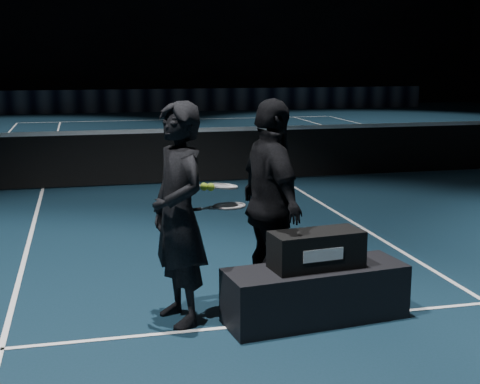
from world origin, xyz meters
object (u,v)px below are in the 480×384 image
at_px(player_a, 179,215).
at_px(tennis_balls, 207,185).
at_px(racket_lower, 229,206).
at_px(racket_upper, 222,186).
at_px(player_b, 271,205).
at_px(player_bench, 315,293).
at_px(racket_bag, 316,249).

distance_m(player_a, tennis_balls, 0.34).
height_order(racket_lower, racket_upper, racket_upper).
distance_m(racket_lower, racket_upper, 0.18).
xyz_separation_m(player_b, racket_upper, (-0.45, -0.06, 0.19)).
xyz_separation_m(player_a, racket_lower, (0.44, 0.10, 0.03)).
relative_size(player_bench, tennis_balls, 12.64).
relative_size(player_a, racket_upper, 2.67).
distance_m(player_b, racket_upper, 0.49).
xyz_separation_m(racket_lower, racket_upper, (-0.06, 0.03, 0.17)).
height_order(player_a, player_b, same).
bearing_deg(racket_lower, player_b, 0.00).
xyz_separation_m(player_b, tennis_balls, (-0.58, -0.12, 0.22)).
xyz_separation_m(player_bench, player_a, (-1.10, 0.23, 0.68)).
bearing_deg(tennis_balls, racket_lower, 10.73).
relative_size(player_a, tennis_balls, 15.12).
bearing_deg(player_bench, racket_lower, 146.64).
bearing_deg(racket_upper, tennis_balls, -170.43).
xyz_separation_m(racket_bag, player_b, (-0.27, 0.41, 0.30)).
bearing_deg(racket_lower, player_bench, -38.75).
bearing_deg(racket_upper, player_bench, -42.74).
relative_size(player_b, racket_lower, 2.67).
bearing_deg(racket_bag, player_bench, 0.00).
distance_m(racket_bag, tennis_balls, 1.04).
bearing_deg(player_bench, racket_upper, 146.65).
height_order(racket_bag, player_b, player_b).
relative_size(player_bench, player_a, 0.84).
relative_size(player_b, racket_upper, 2.67).
xyz_separation_m(player_bench, racket_upper, (-0.71, 0.36, 0.87)).
height_order(racket_bag, racket_upper, racket_upper).
xyz_separation_m(racket_upper, tennis_balls, (-0.13, -0.06, 0.03)).
distance_m(player_a, racket_upper, 0.45).
bearing_deg(tennis_balls, racket_bag, -18.98).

